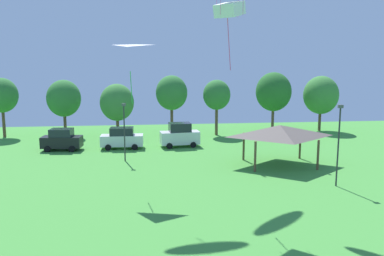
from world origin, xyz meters
name	(u,v)px	position (x,y,z in m)	size (l,w,h in m)	color
kite_flying_9	(127,60)	(-3.17, 29.81, 9.25)	(2.68, 2.17, 3.29)	white
parked_car_leftmost	(62,140)	(-10.77, 43.74, 1.12)	(4.17, 2.27, 2.27)	black
parked_car_second_from_left	(122,138)	(-4.60, 43.91, 1.12)	(4.46, 2.03, 2.26)	silver
parked_car_third_from_left	(180,135)	(1.58, 44.19, 1.27)	(4.33, 2.31, 2.61)	silver
park_pavilion	(280,131)	(9.78, 35.50, 3.08)	(7.08, 5.34, 3.60)	brown
light_post_0	(124,128)	(-4.01, 38.41, 3.08)	(0.36, 0.20, 5.38)	#2D2D33
light_post_1	(339,141)	(12.02, 28.91, 3.44)	(0.36, 0.20, 6.08)	#2D2D33
treeline_tree_0	(2,95)	(-19.32, 52.23, 5.08)	(3.81, 3.81, 7.21)	brown
treeline_tree_1	(64,98)	(-11.96, 51.81, 4.69)	(4.08, 4.08, 6.95)	brown
treeline_tree_2	(117,103)	(-5.51, 50.64, 4.24)	(4.07, 4.07, 6.49)	brown
treeline_tree_3	(172,93)	(1.16, 51.55, 5.26)	(3.92, 3.92, 7.44)	brown
treeline_tree_4	(217,95)	(6.70, 50.73, 5.01)	(3.39, 3.39, 6.91)	brown
treeline_tree_5	(274,92)	(14.56, 52.71, 5.20)	(4.62, 4.62, 7.76)	brown
treeline_tree_6	(321,95)	(20.88, 52.35, 4.75)	(4.56, 4.56, 7.27)	brown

